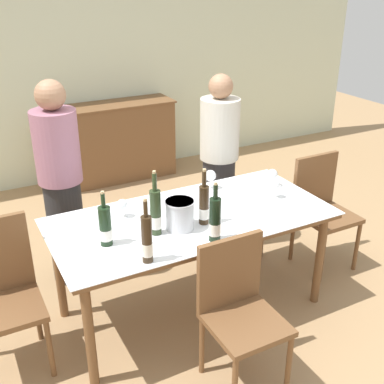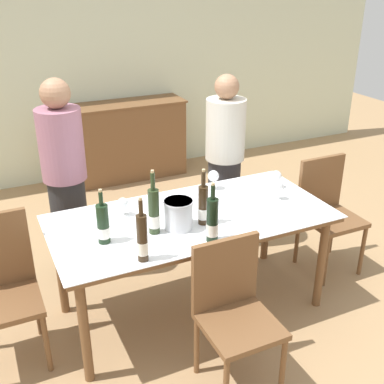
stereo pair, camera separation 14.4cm
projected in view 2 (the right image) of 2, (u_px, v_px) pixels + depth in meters
ground_plane at (192, 307)px, 3.58m from camera, size 12.00×12.00×0.00m
back_wall at (82, 57)px, 5.39m from camera, size 8.00×0.10×2.80m
sideboard_cabinet at (125, 141)px, 5.67m from camera, size 1.44×0.46×0.91m
dining_table at (192, 225)px, 3.29m from camera, size 1.91×0.91×0.76m
ice_bucket at (178, 214)px, 3.07m from camera, size 0.19×0.19×0.19m
wine_bottle_0 at (212, 221)px, 2.91m from camera, size 0.07×0.07×0.39m
wine_bottle_1 at (103, 225)px, 2.90m from camera, size 0.08×0.08×0.35m
wine_bottle_2 at (142, 239)px, 2.70m from camera, size 0.06×0.06×0.40m
wine_bottle_3 at (203, 205)px, 3.11m from camera, size 0.07×0.07×0.38m
wine_bottle_4 at (154, 212)px, 2.99m from camera, size 0.07×0.07×0.43m
wine_glass_0 at (278, 187)px, 3.46m from camera, size 0.07×0.07×0.14m
wine_glass_1 at (276, 176)px, 3.65m from camera, size 0.08×0.08×0.14m
wine_glass_2 at (123, 204)px, 3.23m from camera, size 0.07×0.07×0.13m
wine_glass_3 at (213, 176)px, 3.62m from camera, size 0.09×0.09×0.15m
chair_near_front at (233, 306)px, 2.78m from camera, size 0.42×0.42×0.90m
chair_left_end at (1, 282)px, 2.95m from camera, size 0.42×0.42×0.96m
chair_right_end at (327, 207)px, 3.90m from camera, size 0.42×0.42×0.93m
person_host at (66, 183)px, 3.66m from camera, size 0.33×0.33×1.61m
person_guest_left at (224, 165)px, 4.11m from camera, size 0.33×0.33×1.54m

